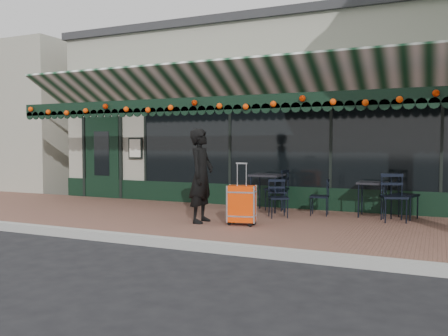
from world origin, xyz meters
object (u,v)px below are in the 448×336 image
at_px(suitcase, 242,205).
at_px(chair_a_right, 405,196).
at_px(cafe_table_a, 373,185).
at_px(chair_b_right, 277,192).
at_px(chair_a_front, 394,198).
at_px(woman, 201,176).
at_px(chair_a_left, 320,197).
at_px(chair_b_front, 278,198).
at_px(chair_b_left, 277,189).
at_px(cafe_table_b, 267,178).

height_order(suitcase, chair_a_right, suitcase).
xyz_separation_m(suitcase, chair_a_right, (2.63, 1.99, 0.08)).
bearing_deg(cafe_table_a, chair_b_right, -178.92).
bearing_deg(chair_a_front, suitcase, -164.90).
relative_size(cafe_table_a, chair_a_right, 0.77).
xyz_separation_m(woman, chair_b_right, (0.83, 1.99, -0.46)).
distance_m(woman, cafe_table_a, 3.49).
distance_m(chair_a_left, chair_b_right, 1.01).
xyz_separation_m(chair_a_front, chair_b_front, (-2.14, -0.39, -0.08)).
relative_size(chair_a_left, chair_b_right, 0.92).
xyz_separation_m(woman, cafe_table_a, (2.83, 2.03, -0.24)).
distance_m(chair_a_right, chair_a_front, 0.49).
height_order(cafe_table_a, chair_a_right, chair_a_right).
height_order(chair_b_left, chair_b_right, chair_b_left).
bearing_deg(chair_a_right, cafe_table_a, 106.58).
bearing_deg(chair_b_right, suitcase, 160.65).
bearing_deg(cafe_table_b, chair_b_right, 21.02).
bearing_deg(chair_a_left, chair_b_right, -110.24).
xyz_separation_m(suitcase, cafe_table_b, (-0.17, 1.89, 0.35)).
relative_size(chair_b_left, chair_b_right, 1.10).
xyz_separation_m(cafe_table_a, chair_a_right, (0.61, -0.02, -0.18)).
height_order(chair_b_left, chair_b_front, chair_b_left).
bearing_deg(suitcase, chair_b_front, 61.87).
height_order(chair_a_left, chair_b_front, chair_b_front).
relative_size(suitcase, chair_b_front, 1.46).
bearing_deg(chair_b_right, chair_b_front, -179.09).
bearing_deg(chair_b_front, chair_a_left, 11.85).
bearing_deg(chair_b_front, chair_b_left, 80.56).
height_order(chair_a_left, chair_a_front, chair_a_front).
relative_size(cafe_table_b, chair_a_front, 0.88).
bearing_deg(chair_a_front, chair_b_left, 149.74).
distance_m(chair_b_left, chair_b_right, 0.18).
xyz_separation_m(cafe_table_b, chair_b_front, (0.50, -0.76, -0.34)).
xyz_separation_m(woman, suitcase, (0.80, 0.02, -0.50)).
xyz_separation_m(chair_b_left, chair_b_right, (0.07, -0.16, -0.04)).
relative_size(cafe_table_b, chair_a_right, 0.89).
relative_size(woman, chair_b_left, 1.91).
height_order(chair_a_right, chair_b_right, chair_a_right).
height_order(chair_a_right, chair_b_left, chair_b_left).
xyz_separation_m(chair_a_right, chair_b_right, (-2.60, -0.02, -0.04)).
height_order(cafe_table_b, chair_b_right, chair_b_right).
height_order(suitcase, cafe_table_a, suitcase).
bearing_deg(woman, suitcase, -91.18).
xyz_separation_m(cafe_table_a, chair_b_right, (-1.99, -0.04, -0.22)).
bearing_deg(chair_a_front, chair_b_front, 173.72).
relative_size(suitcase, cafe_table_b, 1.39).
bearing_deg(cafe_table_b, suitcase, -84.74).
bearing_deg(chair_a_front, cafe_table_a, 116.22).
distance_m(cafe_table_a, chair_b_left, 2.07).
distance_m(woman, cafe_table_b, 2.02).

